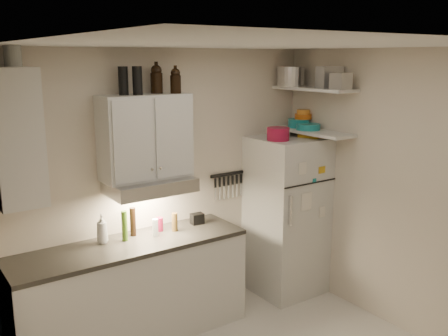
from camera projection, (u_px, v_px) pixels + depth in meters
ceiling at (270, 43)px, 3.35m from camera, size 3.20×3.00×0.02m
back_wall at (167, 185)px, 4.85m from camera, size 3.20×0.02×2.60m
left_wall at (40, 283)px, 2.74m from camera, size 0.02×3.00×2.60m
right_wall at (403, 194)px, 4.53m from camera, size 0.02×3.00×2.60m
base_cabinet at (132, 293)px, 4.48m from camera, size 2.10×0.60×0.88m
countertop at (130, 245)px, 4.38m from camera, size 2.10×0.62×0.04m
upper_cabinet at (145, 137)px, 4.43m from camera, size 0.80×0.33×0.75m
side_cabinet at (13, 136)px, 3.66m from camera, size 0.33×0.55×1.00m
range_hood at (150, 186)px, 4.47m from camera, size 0.76×0.46×0.12m
fridge at (286, 216)px, 5.36m from camera, size 0.70×0.68×1.70m
shelf_hi at (314, 89)px, 5.07m from camera, size 0.30×0.95×0.03m
shelf_lo at (312, 132)px, 5.17m from camera, size 0.30×0.95×0.03m
knife_strip at (227, 174)px, 5.21m from camera, size 0.42×0.02×0.03m
dutch_oven at (278, 134)px, 4.99m from camera, size 0.29×0.29×0.13m
book_stack at (311, 134)px, 5.19m from camera, size 0.25×0.27×0.07m
spice_jar at (287, 133)px, 5.18m from camera, size 0.06×0.06×0.09m
stock_pot at (291, 76)px, 5.25m from camera, size 0.37×0.37×0.20m
tin_a at (329, 77)px, 4.95m from camera, size 0.26×0.25×0.21m
tin_b at (341, 81)px, 4.73m from camera, size 0.16×0.16×0.16m
bowl_teal at (299, 123)px, 5.38m from camera, size 0.23×0.23×0.09m
bowl_orange at (303, 116)px, 5.36m from camera, size 0.18×0.18×0.05m
bowl_yellow at (303, 112)px, 5.35m from camera, size 0.14×0.14×0.05m
plates at (308, 127)px, 5.20m from camera, size 0.29×0.29×0.06m
growler_a at (157, 79)px, 4.42m from camera, size 0.14×0.14×0.26m
growler_b at (176, 80)px, 4.43m from camera, size 0.12×0.12×0.23m
thermos_a at (137, 81)px, 4.24m from camera, size 0.09×0.09×0.24m
thermos_b at (123, 81)px, 4.23m from camera, size 0.09×0.09×0.24m
side_jar at (12, 55)px, 3.56m from camera, size 0.15×0.15×0.16m
soap_bottle at (102, 227)px, 4.35m from camera, size 0.13×0.13×0.29m
pepper_mill at (175, 222)px, 4.66m from camera, size 0.06×0.06×0.17m
oil_bottle at (125, 226)px, 4.41m from camera, size 0.07×0.07×0.27m
vinegar_bottle at (133, 222)px, 4.54m from camera, size 0.06×0.06×0.27m
clear_bottle at (155, 227)px, 4.54m from camera, size 0.06×0.06×0.16m
red_jar at (160, 224)px, 4.67m from camera, size 0.08×0.08×0.13m
caddy at (197, 219)px, 4.88m from camera, size 0.13×0.10×0.10m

